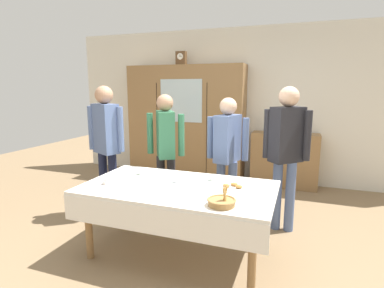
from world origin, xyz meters
The scene contains 19 objects.
ground_plane centered at (0.00, 0.00, 0.00)m, with size 12.00×12.00×0.00m, color #846B4C.
back_wall centered at (0.00, 2.65, 1.35)m, with size 6.40×0.10×2.70m, color silver.
dining_table centered at (0.00, -0.24, 0.63)m, with size 1.88×1.05×0.72m.
wall_cabinet centered at (-0.90, 2.35, 1.03)m, with size 2.14×0.46×2.06m.
mantel_clock centered at (-0.98, 2.35, 2.18)m, with size 0.18×0.11×0.24m.
bookshelf_low centered at (0.87, 2.41, 0.46)m, with size 1.09×0.35×0.92m.
book_stack centered at (0.87, 2.41, 0.97)m, with size 0.16×0.22×0.10m.
tea_cup_mid_right centered at (-0.53, 0.01, 0.75)m, with size 0.13×0.13×0.06m.
tea_cup_center centered at (-0.68, -0.40, 0.75)m, with size 0.13×0.13×0.06m.
tea_cup_front_edge centered at (-0.04, -0.12, 0.75)m, with size 0.13×0.13×0.06m.
tea_cup_near_left centered at (0.28, 0.08, 0.75)m, with size 0.13×0.13×0.06m.
bread_basket centered at (0.53, -0.55, 0.76)m, with size 0.24×0.24×0.16m.
pastry_plate centered at (0.52, -0.11, 0.73)m, with size 0.28×0.28×0.05m.
spoon_front_edge centered at (-0.53, -0.18, 0.72)m, with size 0.12×0.02×0.01m.
spoon_center centered at (-0.21, 0.17, 0.72)m, with size 0.12×0.02×0.01m.
person_behind_table_left centered at (0.96, 0.71, 1.03)m, with size 0.52×0.39×1.69m.
person_by_cabinet centered at (0.26, 0.75, 0.94)m, with size 0.52×0.40×1.56m.
person_behind_table_right centered at (-0.53, 0.66, 0.96)m, with size 0.52×0.41×1.59m.
person_beside_shelf centered at (-1.25, 0.41, 1.04)m, with size 0.52×0.34×1.70m.
Camera 1 is at (1.11, -2.87, 1.68)m, focal length 28.61 mm.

